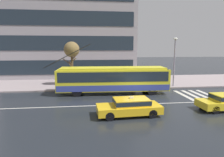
{
  "coord_description": "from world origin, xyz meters",
  "views": [
    {
      "loc": [
        -4.44,
        -17.18,
        4.9
      ],
      "look_at": [
        -2.01,
        3.64,
        1.54
      ],
      "focal_mm": 31.07,
      "sensor_mm": 36.0,
      "label": 1
    }
  ],
  "objects_px": {
    "pedestrian_approaching_curb": "(106,73)",
    "street_lamp": "(175,57)",
    "pedestrian_at_shelter": "(77,79)",
    "pedestrian_walking_past": "(135,74)",
    "street_tree_bare": "(72,50)",
    "pedestrian_waiting_by_pole": "(131,72)",
    "taxi_oncoming_near": "(130,106)",
    "trolleybus": "(113,79)"
  },
  "relations": [
    {
      "from": "pedestrian_approaching_curb",
      "to": "street_lamp",
      "type": "relative_size",
      "value": 0.32
    },
    {
      "from": "pedestrian_at_shelter",
      "to": "pedestrian_walking_past",
      "type": "bearing_deg",
      "value": -11.59
    },
    {
      "from": "street_tree_bare",
      "to": "pedestrian_waiting_by_pole",
      "type": "bearing_deg",
      "value": -1.26
    },
    {
      "from": "pedestrian_walking_past",
      "to": "street_tree_bare",
      "type": "height_order",
      "value": "street_tree_bare"
    },
    {
      "from": "pedestrian_at_shelter",
      "to": "street_tree_bare",
      "type": "height_order",
      "value": "street_tree_bare"
    },
    {
      "from": "pedestrian_at_shelter",
      "to": "street_tree_bare",
      "type": "bearing_deg",
      "value": 133.96
    },
    {
      "from": "taxi_oncoming_near",
      "to": "street_tree_bare",
      "type": "xyz_separation_m",
      "value": [
        -5.02,
        11.47,
        3.83
      ]
    },
    {
      "from": "trolleybus",
      "to": "pedestrian_waiting_by_pole",
      "type": "relative_size",
      "value": 6.73
    },
    {
      "from": "pedestrian_walking_past",
      "to": "pedestrian_waiting_by_pole",
      "type": "relative_size",
      "value": 1.01
    },
    {
      "from": "pedestrian_walking_past",
      "to": "trolleybus",
      "type": "bearing_deg",
      "value": -140.65
    },
    {
      "from": "pedestrian_approaching_curb",
      "to": "pedestrian_walking_past",
      "type": "bearing_deg",
      "value": -19.08
    },
    {
      "from": "pedestrian_waiting_by_pole",
      "to": "street_lamp",
      "type": "bearing_deg",
      "value": -20.68
    },
    {
      "from": "pedestrian_waiting_by_pole",
      "to": "pedestrian_walking_past",
      "type": "bearing_deg",
      "value": -90.74
    },
    {
      "from": "pedestrian_walking_past",
      "to": "street_lamp",
      "type": "distance_m",
      "value": 5.34
    },
    {
      "from": "trolleybus",
      "to": "pedestrian_walking_past",
      "type": "relative_size",
      "value": 6.69
    },
    {
      "from": "trolleybus",
      "to": "taxi_oncoming_near",
      "type": "relative_size",
      "value": 2.79
    },
    {
      "from": "pedestrian_walking_past",
      "to": "taxi_oncoming_near",
      "type": "bearing_deg",
      "value": -105.17
    },
    {
      "from": "pedestrian_approaching_curb",
      "to": "pedestrian_waiting_by_pole",
      "type": "bearing_deg",
      "value": 12.27
    },
    {
      "from": "taxi_oncoming_near",
      "to": "street_tree_bare",
      "type": "distance_m",
      "value": 13.09
    },
    {
      "from": "trolleybus",
      "to": "pedestrian_at_shelter",
      "type": "distance_m",
      "value": 5.58
    },
    {
      "from": "pedestrian_at_shelter",
      "to": "pedestrian_waiting_by_pole",
      "type": "height_order",
      "value": "pedestrian_waiting_by_pole"
    },
    {
      "from": "trolleybus",
      "to": "pedestrian_approaching_curb",
      "type": "height_order",
      "value": "trolleybus"
    },
    {
      "from": "pedestrian_approaching_curb",
      "to": "pedestrian_walking_past",
      "type": "relative_size",
      "value": 0.98
    },
    {
      "from": "pedestrian_at_shelter",
      "to": "trolleybus",
      "type": "bearing_deg",
      "value": -43.12
    },
    {
      "from": "taxi_oncoming_near",
      "to": "pedestrian_walking_past",
      "type": "distance_m",
      "value": 9.8
    },
    {
      "from": "taxi_oncoming_near",
      "to": "pedestrian_waiting_by_pole",
      "type": "distance_m",
      "value": 11.64
    },
    {
      "from": "taxi_oncoming_near",
      "to": "pedestrian_waiting_by_pole",
      "type": "height_order",
      "value": "pedestrian_waiting_by_pole"
    },
    {
      "from": "pedestrian_approaching_curb",
      "to": "street_lamp",
      "type": "bearing_deg",
      "value": -7.74
    },
    {
      "from": "pedestrian_walking_past",
      "to": "pedestrian_approaching_curb",
      "type": "bearing_deg",
      "value": 160.92
    },
    {
      "from": "pedestrian_approaching_curb",
      "to": "pedestrian_walking_past",
      "type": "xyz_separation_m",
      "value": [
        3.35,
        -1.16,
        0.02
      ]
    },
    {
      "from": "pedestrian_waiting_by_pole",
      "to": "street_tree_bare",
      "type": "bearing_deg",
      "value": 178.74
    },
    {
      "from": "taxi_oncoming_near",
      "to": "pedestrian_walking_past",
      "type": "bearing_deg",
      "value": 74.83
    },
    {
      "from": "pedestrian_at_shelter",
      "to": "street_lamp",
      "type": "xyz_separation_m",
      "value": [
        11.92,
        -1.4,
        2.62
      ]
    },
    {
      "from": "pedestrian_at_shelter",
      "to": "street_tree_bare",
      "type": "relative_size",
      "value": 0.29
    },
    {
      "from": "pedestrian_approaching_curb",
      "to": "pedestrian_at_shelter",
      "type": "bearing_deg",
      "value": 175.75
    },
    {
      "from": "pedestrian_at_shelter",
      "to": "street_lamp",
      "type": "distance_m",
      "value": 12.29
    },
    {
      "from": "trolleybus",
      "to": "street_tree_bare",
      "type": "distance_m",
      "value": 7.09
    },
    {
      "from": "trolleybus",
      "to": "pedestrian_waiting_by_pole",
      "type": "height_order",
      "value": "trolleybus"
    },
    {
      "from": "pedestrian_at_shelter",
      "to": "pedestrian_waiting_by_pole",
      "type": "distance_m",
      "value": 7.03
    },
    {
      "from": "pedestrian_waiting_by_pole",
      "to": "street_lamp",
      "type": "distance_m",
      "value": 5.63
    },
    {
      "from": "trolleybus",
      "to": "taxi_oncoming_near",
      "type": "xyz_separation_m",
      "value": [
        0.35,
        -7.03,
        -0.86
      ]
    },
    {
      "from": "pedestrian_waiting_by_pole",
      "to": "pedestrian_approaching_curb",
      "type": "bearing_deg",
      "value": -167.73
    }
  ]
}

